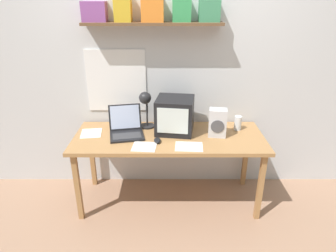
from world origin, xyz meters
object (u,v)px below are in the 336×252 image
(corner_desk, at_px, (168,142))
(space_heater, at_px, (217,123))
(laptop, at_px, (125,127))
(open_notebook, at_px, (90,133))
(juice_glass, at_px, (237,124))
(computer_mouse, at_px, (156,140))
(desk_lamp, at_px, (145,103))
(loose_paper_near_laptop, at_px, (188,147))
(loose_paper_near_monitor, at_px, (143,147))
(crt_monitor, at_px, (174,115))

(corner_desk, distance_m, space_heater, 0.48)
(laptop, xyz_separation_m, open_notebook, (-0.33, 0.00, -0.06))
(corner_desk, xyz_separation_m, open_notebook, (-0.73, 0.06, 0.06))
(juice_glass, bearing_deg, computer_mouse, -160.72)
(desk_lamp, bearing_deg, corner_desk, -28.50)
(desk_lamp, bearing_deg, computer_mouse, -60.15)
(laptop, relative_size, open_notebook, 1.64)
(laptop, relative_size, juice_glass, 2.81)
(desk_lamp, xyz_separation_m, open_notebook, (-0.51, -0.10, -0.26))
(laptop, distance_m, desk_lamp, 0.29)
(desk_lamp, relative_size, space_heater, 1.46)
(laptop, xyz_separation_m, loose_paper_near_laptop, (0.57, -0.27, -0.06))
(corner_desk, height_order, loose_paper_near_monitor, loose_paper_near_monitor)
(corner_desk, relative_size, open_notebook, 7.45)
(loose_paper_near_laptop, bearing_deg, laptop, 154.65)
(juice_glass, xyz_separation_m, open_notebook, (-1.39, -0.09, -0.06))
(laptop, xyz_separation_m, space_heater, (0.84, -0.05, 0.07))
(corner_desk, height_order, loose_paper_near_laptop, loose_paper_near_laptop)
(laptop, bearing_deg, loose_paper_near_laptop, -36.28)
(corner_desk, bearing_deg, crt_monitor, 62.61)
(juice_glass, xyz_separation_m, loose_paper_near_laptop, (-0.49, -0.36, -0.06))
(juice_glass, relative_size, loose_paper_near_laptop, 0.56)
(open_notebook, bearing_deg, corner_desk, -4.38)
(crt_monitor, relative_size, juice_glass, 2.77)
(juice_glass, xyz_separation_m, space_heater, (-0.22, -0.14, 0.07))
(crt_monitor, relative_size, space_heater, 1.47)
(juice_glass, height_order, computer_mouse, juice_glass)
(desk_lamp, distance_m, juice_glass, 0.90)
(open_notebook, bearing_deg, space_heater, -2.44)
(desk_lamp, distance_m, loose_paper_near_monitor, 0.46)
(computer_mouse, bearing_deg, crt_monitor, 55.46)
(laptop, distance_m, space_heater, 0.84)
(crt_monitor, xyz_separation_m, open_notebook, (-0.78, -0.05, -0.16))
(laptop, height_order, open_notebook, laptop)
(desk_lamp, distance_m, computer_mouse, 0.39)
(juice_glass, relative_size, open_notebook, 0.59)
(laptop, height_order, loose_paper_near_laptop, laptop)
(computer_mouse, distance_m, loose_paper_near_laptop, 0.29)
(crt_monitor, height_order, juice_glass, crt_monitor)
(corner_desk, xyz_separation_m, laptop, (-0.40, 0.05, 0.12))
(open_notebook, bearing_deg, crt_monitor, 3.65)
(corner_desk, height_order, crt_monitor, crt_monitor)
(laptop, bearing_deg, desk_lamp, 19.37)
(corner_desk, xyz_separation_m, computer_mouse, (-0.10, -0.12, 0.08))
(space_heater, height_order, computer_mouse, space_heater)
(loose_paper_near_laptop, distance_m, open_notebook, 0.94)
(corner_desk, relative_size, desk_lamp, 4.62)
(computer_mouse, bearing_deg, corner_desk, 50.15)
(corner_desk, height_order, juice_glass, juice_glass)
(crt_monitor, relative_size, desk_lamp, 1.01)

